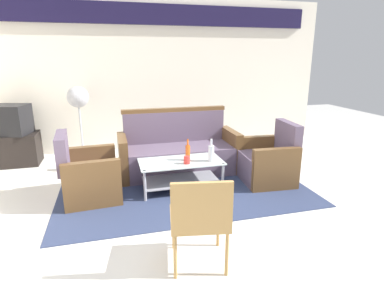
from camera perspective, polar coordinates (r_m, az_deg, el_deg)
name	(u,v)px	position (r m, az deg, el deg)	size (l,w,h in m)	color
ground_plane	(208,218)	(3.61, 2.88, -13.28)	(14.00, 14.00, 0.00)	silver
wall_back	(160,71)	(6.14, -5.85, 13.11)	(6.52, 0.19, 2.80)	silver
rug	(184,188)	(4.34, -1.50, -7.95)	(3.28, 2.05, 0.01)	#2D3856
couch	(178,153)	(4.82, -2.48, -1.58)	(1.80, 0.74, 0.96)	#5B4C60
armchair_left	(89,177)	(4.16, -18.32, -5.66)	(0.75, 0.81, 0.85)	#5B4C60
armchair_right	(268,162)	(4.61, 13.71, -3.24)	(0.74, 0.80, 0.85)	#5B4C60
coffee_table	(180,170)	(4.22, -2.11, -4.80)	(1.10, 0.60, 0.40)	silver
bottle_clear	(211,153)	(4.12, 3.51, -1.61)	(0.08, 0.08, 0.30)	silver
bottle_orange	(188,152)	(4.15, -0.78, -1.49)	(0.06, 0.06, 0.29)	#D85919
cup	(187,160)	(4.03, -0.95, -2.92)	(0.08, 0.08, 0.10)	red
tv_stand	(13,149)	(5.96, -29.83, -0.86)	(0.80, 0.50, 0.52)	black
television	(8,120)	(5.86, -30.48, 3.84)	(0.69, 0.58, 0.48)	black
pedestal_fan	(78,101)	(5.67, -20.04, 7.34)	(0.36, 0.36, 1.27)	#2D2D33
wicker_chair	(200,215)	(2.62, 1.44, -12.89)	(0.55, 0.55, 0.84)	#AD844C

